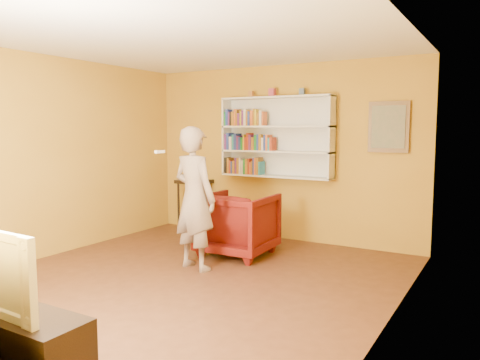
% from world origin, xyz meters
% --- Properties ---
extents(room_shell, '(5.30, 5.80, 2.88)m').
position_xyz_m(room_shell, '(0.00, 0.00, 1.02)').
color(room_shell, '#492817').
rests_on(room_shell, ground).
extents(bookshelf, '(1.80, 0.29, 1.23)m').
position_xyz_m(bookshelf, '(0.00, 2.41, 1.59)').
color(bookshelf, silver).
rests_on(bookshelf, room_shell).
extents(books_row_lower, '(0.64, 0.19, 0.27)m').
position_xyz_m(books_row_lower, '(-0.54, 2.30, 1.13)').
color(books_row_lower, black).
rests_on(books_row_lower, bookshelf).
extents(books_row_middle, '(0.85, 0.18, 0.27)m').
position_xyz_m(books_row_middle, '(-0.45, 2.31, 1.51)').
color(books_row_middle, '#602673').
rests_on(books_row_middle, bookshelf).
extents(books_row_upper, '(0.70, 0.19, 0.26)m').
position_xyz_m(books_row_upper, '(-0.51, 2.30, 1.89)').
color(books_row_upper, '#1A772D').
rests_on(books_row_upper, bookshelf).
extents(ornament_left, '(0.07, 0.07, 0.10)m').
position_xyz_m(ornament_left, '(-0.44, 2.35, 2.26)').
color(ornament_left, '#AE6C31').
rests_on(ornament_left, bookshelf).
extents(ornament_centre, '(0.09, 0.09, 0.12)m').
position_xyz_m(ornament_centre, '(-0.07, 2.35, 2.28)').
color(ornament_centre, '#A53752').
rests_on(ornament_centre, bookshelf).
extents(ornament_right, '(0.07, 0.07, 0.10)m').
position_xyz_m(ornament_right, '(0.42, 2.35, 2.27)').
color(ornament_right, '#485A78').
rests_on(ornament_right, bookshelf).
extents(framed_painting, '(0.55, 0.05, 0.70)m').
position_xyz_m(framed_painting, '(1.65, 2.46, 1.75)').
color(framed_painting, brown).
rests_on(framed_painting, room_shell).
extents(console_table, '(0.53, 0.41, 0.87)m').
position_xyz_m(console_table, '(-1.48, 2.25, 0.72)').
color(console_table, black).
rests_on(console_table, ground).
extents(ruby_lustre, '(0.15, 0.14, 0.23)m').
position_xyz_m(ruby_lustre, '(-1.48, 2.25, 1.04)').
color(ruby_lustre, maroon).
rests_on(ruby_lustre, console_table).
extents(armchair, '(0.95, 0.98, 0.86)m').
position_xyz_m(armchair, '(-0.06, 1.29, 0.43)').
color(armchair, '#450405').
rests_on(armchair, ground).
extents(person, '(0.71, 0.54, 1.75)m').
position_xyz_m(person, '(-0.19, 0.48, 0.88)').
color(person, '#7C685B').
rests_on(person, ground).
extents(game_remote, '(0.04, 0.15, 0.04)m').
position_xyz_m(game_remote, '(-0.54, 0.26, 1.45)').
color(game_remote, white).
rests_on(game_remote, person).
extents(tv_cabinet, '(1.35, 0.41, 0.48)m').
position_xyz_m(tv_cabinet, '(0.16, -2.25, 0.24)').
color(tv_cabinet, black).
rests_on(tv_cabinet, ground).
extents(television, '(1.02, 0.18, 0.58)m').
position_xyz_m(television, '(0.16, -2.25, 0.77)').
color(television, black).
rests_on(television, tv_cabinet).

